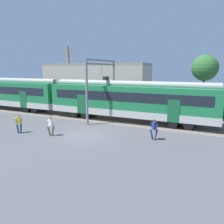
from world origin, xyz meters
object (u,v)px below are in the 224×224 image
(commuter_train, at_px, (63,96))
(pedestrian_white, at_px, (51,125))
(pedestrian_yellow, at_px, (19,122))
(pedestrian_navy, at_px, (154,128))

(commuter_train, distance_m, pedestrian_white, 9.06)
(pedestrian_yellow, xyz_separation_m, pedestrian_navy, (11.20, 3.08, 0.00))
(commuter_train, relative_size, pedestrian_white, 22.83)
(pedestrian_white, bearing_deg, commuter_train, 120.22)
(pedestrian_yellow, bearing_deg, pedestrian_navy, 15.36)
(commuter_train, xyz_separation_m, pedestrian_navy, (12.61, -5.18, -1.29))
(pedestrian_yellow, xyz_separation_m, pedestrian_white, (3.10, 0.50, 0.00))
(commuter_train, bearing_deg, pedestrian_white, -59.78)
(commuter_train, height_order, pedestrian_white, commuter_train)
(pedestrian_white, height_order, pedestrian_navy, same)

